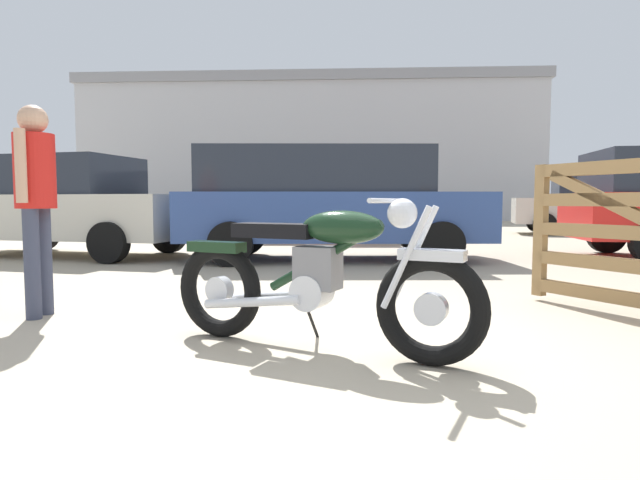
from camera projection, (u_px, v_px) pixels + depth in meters
name	position (u px, v px, depth m)	size (l,w,h in m)	color
ground_plane	(369.00, 340.00, 3.44)	(80.00, 80.00, 0.00)	tan
vintage_motorcycle	(317.00, 277.00, 3.19)	(1.99, 0.88, 0.94)	black
bystander	(36.00, 188.00, 4.09)	(0.30, 0.46, 1.66)	#383D51
pale_sedan_back	(330.00, 205.00, 12.53)	(4.32, 2.16, 1.67)	black
blue_hatchback_right	(593.00, 205.00, 14.63)	(4.44, 2.50, 1.67)	black
dark_sedan_left	(327.00, 200.00, 8.23)	(4.86, 2.33, 1.74)	black
red_hatchback_near	(275.00, 202.00, 15.49)	(4.01, 2.04, 1.78)	black
white_estate_far	(70.00, 207.00, 8.87)	(4.41, 2.39, 1.67)	black
industrial_building	(313.00, 154.00, 30.29)	(24.00, 10.56, 7.35)	#B2B2B7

